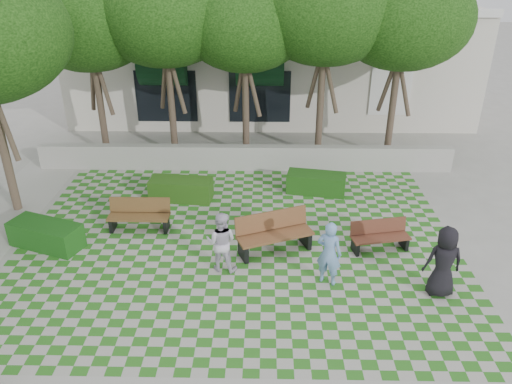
{
  "coord_description": "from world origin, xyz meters",
  "views": [
    {
      "loc": [
        0.73,
        -10.61,
        7.46
      ],
      "look_at": [
        0.5,
        1.5,
        1.4
      ],
      "focal_mm": 35.0,
      "sensor_mm": 36.0,
      "label": 1
    }
  ],
  "objects_px": {
    "hedge_midleft": "(181,189)",
    "person_dark": "(444,262)",
    "hedge_west": "(46,235)",
    "person_blue": "(329,253)",
    "person_white": "(221,242)",
    "bench_east": "(380,236)",
    "hedge_midright": "(316,183)",
    "bench_mid": "(274,234)",
    "bench_west": "(139,215)"
  },
  "relations": [
    {
      "from": "bench_west",
      "to": "hedge_midleft",
      "type": "height_order",
      "value": "bench_west"
    },
    {
      "from": "person_blue",
      "to": "person_dark",
      "type": "height_order",
      "value": "person_dark"
    },
    {
      "from": "hedge_midleft",
      "to": "hedge_west",
      "type": "relative_size",
      "value": 1.0
    },
    {
      "from": "person_blue",
      "to": "person_white",
      "type": "distance_m",
      "value": 2.67
    },
    {
      "from": "bench_mid",
      "to": "hedge_west",
      "type": "relative_size",
      "value": 1.07
    },
    {
      "from": "hedge_west",
      "to": "person_white",
      "type": "height_order",
      "value": "person_white"
    },
    {
      "from": "hedge_midleft",
      "to": "person_blue",
      "type": "distance_m",
      "value": 6.11
    },
    {
      "from": "hedge_west",
      "to": "person_blue",
      "type": "relative_size",
      "value": 1.19
    },
    {
      "from": "person_blue",
      "to": "person_white",
      "type": "relative_size",
      "value": 1.04
    },
    {
      "from": "hedge_midright",
      "to": "hedge_midleft",
      "type": "height_order",
      "value": "hedge_midleft"
    },
    {
      "from": "bench_east",
      "to": "hedge_midright",
      "type": "distance_m",
      "value": 3.7
    },
    {
      "from": "hedge_west",
      "to": "person_dark",
      "type": "distance_m",
      "value": 10.27
    },
    {
      "from": "hedge_midright",
      "to": "hedge_west",
      "type": "height_order",
      "value": "hedge_west"
    },
    {
      "from": "bench_mid",
      "to": "bench_west",
      "type": "xyz_separation_m",
      "value": [
        -3.86,
        1.06,
        -0.07
      ]
    },
    {
      "from": "bench_east",
      "to": "hedge_midright",
      "type": "height_order",
      "value": "bench_east"
    },
    {
      "from": "person_blue",
      "to": "hedge_west",
      "type": "bearing_deg",
      "value": 13.45
    },
    {
      "from": "bench_east",
      "to": "person_dark",
      "type": "bearing_deg",
      "value": -73.1
    },
    {
      "from": "hedge_midright",
      "to": "bench_east",
      "type": "bearing_deg",
      "value": -67.78
    },
    {
      "from": "bench_east",
      "to": "person_blue",
      "type": "height_order",
      "value": "person_blue"
    },
    {
      "from": "person_dark",
      "to": "bench_east",
      "type": "bearing_deg",
      "value": -63.37
    },
    {
      "from": "bench_west",
      "to": "hedge_midleft",
      "type": "bearing_deg",
      "value": 64.83
    },
    {
      "from": "bench_mid",
      "to": "bench_west",
      "type": "bearing_deg",
      "value": 142.68
    },
    {
      "from": "hedge_midright",
      "to": "person_dark",
      "type": "xyz_separation_m",
      "value": [
        2.43,
        -5.33,
        0.55
      ]
    },
    {
      "from": "hedge_west",
      "to": "person_blue",
      "type": "xyz_separation_m",
      "value": [
        7.49,
        -1.5,
        0.49
      ]
    },
    {
      "from": "hedge_midright",
      "to": "person_blue",
      "type": "relative_size",
      "value": 1.14
    },
    {
      "from": "person_blue",
      "to": "bench_west",
      "type": "bearing_deg",
      "value": -0.77
    },
    {
      "from": "hedge_midleft",
      "to": "person_white",
      "type": "distance_m",
      "value": 4.2
    },
    {
      "from": "bench_east",
      "to": "bench_mid",
      "type": "xyz_separation_m",
      "value": [
        -2.85,
        -0.12,
        0.12
      ]
    },
    {
      "from": "hedge_midleft",
      "to": "hedge_west",
      "type": "height_order",
      "value": "hedge_west"
    },
    {
      "from": "bench_west",
      "to": "person_blue",
      "type": "height_order",
      "value": "person_blue"
    },
    {
      "from": "hedge_midleft",
      "to": "person_dark",
      "type": "distance_m",
      "value": 8.33
    },
    {
      "from": "bench_east",
      "to": "hedge_midleft",
      "type": "height_order",
      "value": "bench_east"
    },
    {
      "from": "bench_west",
      "to": "hedge_midright",
      "type": "height_order",
      "value": "bench_west"
    },
    {
      "from": "hedge_west",
      "to": "person_white",
      "type": "bearing_deg",
      "value": -11.42
    },
    {
      "from": "hedge_midleft",
      "to": "person_dark",
      "type": "xyz_separation_m",
      "value": [
        6.83,
        -4.75,
        0.54
      ]
    },
    {
      "from": "bench_mid",
      "to": "hedge_midright",
      "type": "bearing_deg",
      "value": 45.81
    },
    {
      "from": "bench_east",
      "to": "hedge_midleft",
      "type": "relative_size",
      "value": 0.83
    },
    {
      "from": "hedge_midright",
      "to": "person_blue",
      "type": "distance_m",
      "value": 4.97
    },
    {
      "from": "bench_mid",
      "to": "hedge_west",
      "type": "height_order",
      "value": "bench_mid"
    },
    {
      "from": "bench_east",
      "to": "bench_west",
      "type": "bearing_deg",
      "value": 160.53
    },
    {
      "from": "hedge_midright",
      "to": "person_dark",
      "type": "bearing_deg",
      "value": -65.51
    },
    {
      "from": "person_blue",
      "to": "bench_east",
      "type": "bearing_deg",
      "value": -111.03
    },
    {
      "from": "bench_east",
      "to": "hedge_midright",
      "type": "relative_size",
      "value": 0.86
    },
    {
      "from": "person_blue",
      "to": "person_white",
      "type": "xyz_separation_m",
      "value": [
        -2.62,
        0.52,
        -0.03
      ]
    },
    {
      "from": "bench_mid",
      "to": "hedge_midright",
      "type": "distance_m",
      "value": 3.83
    },
    {
      "from": "bench_east",
      "to": "hedge_west",
      "type": "xyz_separation_m",
      "value": [
        -9.05,
        -0.02,
        -0.05
      ]
    },
    {
      "from": "hedge_west",
      "to": "person_blue",
      "type": "height_order",
      "value": "person_blue"
    },
    {
      "from": "hedge_midright",
      "to": "person_white",
      "type": "distance_m",
      "value": 5.25
    },
    {
      "from": "hedge_midright",
      "to": "person_white",
      "type": "height_order",
      "value": "person_white"
    },
    {
      "from": "bench_mid",
      "to": "person_dark",
      "type": "height_order",
      "value": "person_dark"
    }
  ]
}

